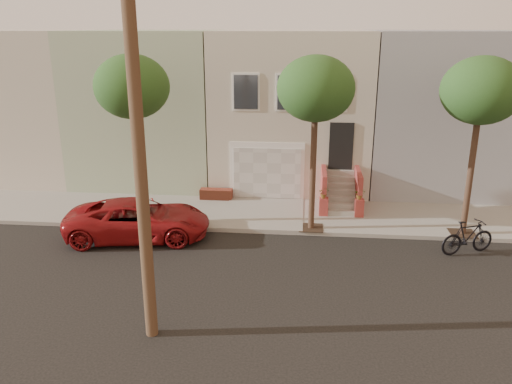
# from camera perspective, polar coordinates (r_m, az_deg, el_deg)

# --- Properties ---
(ground) EXTENTS (90.00, 90.00, 0.00)m
(ground) POSITION_cam_1_polar(r_m,az_deg,el_deg) (15.82, 2.52, -9.68)
(ground) COLOR black
(ground) RESTS_ON ground
(sidewalk) EXTENTS (40.00, 3.70, 0.15)m
(sidewalk) POSITION_cam_1_polar(r_m,az_deg,el_deg) (20.67, 3.33, -2.60)
(sidewalk) COLOR gray
(sidewalk) RESTS_ON ground
(house_row) EXTENTS (33.10, 11.70, 7.00)m
(house_row) POSITION_cam_1_polar(r_m,az_deg,el_deg) (25.46, 4.02, 9.63)
(house_row) COLOR #B8B19D
(house_row) RESTS_ON sidewalk
(tree_left) EXTENTS (2.70, 2.57, 6.30)m
(tree_left) POSITION_cam_1_polar(r_m,az_deg,el_deg) (19.03, -13.67, 11.23)
(tree_left) COLOR #2D2116
(tree_left) RESTS_ON sidewalk
(tree_mid) EXTENTS (2.70, 2.57, 6.30)m
(tree_mid) POSITION_cam_1_polar(r_m,az_deg,el_deg) (18.01, 6.68, 11.24)
(tree_mid) COLOR #2D2116
(tree_mid) RESTS_ON sidewalk
(tree_right) EXTENTS (2.70, 2.57, 6.30)m
(tree_right) POSITION_cam_1_polar(r_m,az_deg,el_deg) (18.93, 23.84, 10.19)
(tree_right) COLOR #2D2116
(tree_right) RESTS_ON sidewalk
(pickup_truck) EXTENTS (5.39, 3.09, 1.42)m
(pickup_truck) POSITION_cam_1_polar(r_m,az_deg,el_deg) (18.92, -12.99, -3.01)
(pickup_truck) COLOR maroon
(pickup_truck) RESTS_ON ground
(motorcycle) EXTENTS (2.05, 1.25, 1.19)m
(motorcycle) POSITION_cam_1_polar(r_m,az_deg,el_deg) (18.65, 22.54, -4.66)
(motorcycle) COLOR black
(motorcycle) RESTS_ON ground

